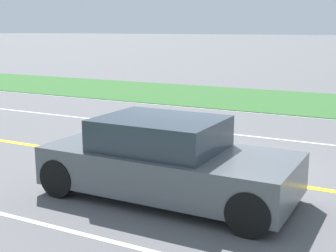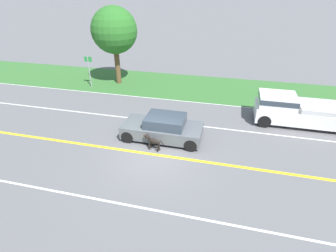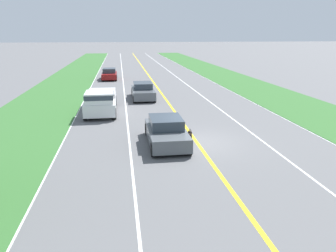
% 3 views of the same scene
% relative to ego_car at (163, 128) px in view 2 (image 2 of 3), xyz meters
% --- Properties ---
extents(ground_plane, '(400.00, 400.00, 0.00)m').
position_rel_ego_car_xyz_m(ground_plane, '(-1.61, 0.05, -0.64)').
color(ground_plane, '#5B5B5E').
extents(centre_divider_line, '(0.18, 160.00, 0.01)m').
position_rel_ego_car_xyz_m(centre_divider_line, '(-1.61, 0.05, -0.64)').
color(centre_divider_line, yellow).
rests_on(centre_divider_line, ground).
extents(lane_edge_line_right, '(0.14, 160.00, 0.01)m').
position_rel_ego_car_xyz_m(lane_edge_line_right, '(5.39, 0.05, -0.64)').
color(lane_edge_line_right, white).
rests_on(lane_edge_line_right, ground).
extents(lane_dash_same_dir, '(0.10, 160.00, 0.01)m').
position_rel_ego_car_xyz_m(lane_dash_same_dir, '(1.89, 0.05, -0.64)').
color(lane_dash_same_dir, white).
rests_on(lane_dash_same_dir, ground).
extents(lane_dash_oncoming, '(0.10, 160.00, 0.01)m').
position_rel_ego_car_xyz_m(lane_dash_oncoming, '(-5.11, 0.05, -0.64)').
color(lane_dash_oncoming, white).
rests_on(lane_dash_oncoming, ground).
extents(grass_verge_right, '(6.00, 160.00, 0.03)m').
position_rel_ego_car_xyz_m(grass_verge_right, '(8.39, 0.05, -0.63)').
color(grass_verge_right, '#33662D').
rests_on(grass_verge_right, ground).
extents(ego_car, '(1.91, 4.26, 1.37)m').
position_rel_ego_car_xyz_m(ego_car, '(0.00, 0.00, 0.00)').
color(ego_car, '#51565B').
rests_on(ego_car, ground).
extents(dog, '(0.41, 1.19, 0.84)m').
position_rel_ego_car_xyz_m(dog, '(-1.19, 0.24, -0.12)').
color(dog, black).
rests_on(dog, ground).
extents(pickup_truck, '(2.13, 5.57, 1.75)m').
position_rel_ego_car_xyz_m(pickup_truck, '(3.66, -7.44, 0.25)').
color(pickup_truck, silver).
rests_on(pickup_truck, ground).
extents(roadside_tree_right_near, '(3.59, 3.59, 6.09)m').
position_rel_ego_car_xyz_m(roadside_tree_right_near, '(7.85, 5.99, 3.62)').
color(roadside_tree_right_near, brown).
rests_on(roadside_tree_right_near, ground).
extents(street_sign, '(0.11, 0.64, 2.51)m').
position_rel_ego_car_xyz_m(street_sign, '(6.47, 7.83, 0.94)').
color(street_sign, gray).
rests_on(street_sign, ground).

